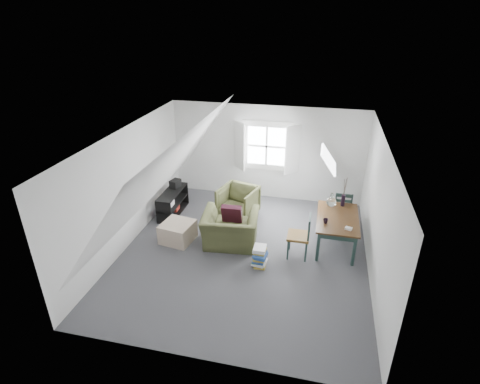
% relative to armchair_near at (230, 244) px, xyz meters
% --- Properties ---
extents(floor, '(5.50, 5.50, 0.00)m').
position_rel_armchair_near_xyz_m(floor, '(0.36, -0.26, 0.00)').
color(floor, '#45454A').
rests_on(floor, ground).
extents(ceiling, '(5.50, 5.50, 0.00)m').
position_rel_armchair_near_xyz_m(ceiling, '(0.36, -0.26, 2.50)').
color(ceiling, white).
rests_on(ceiling, wall_back).
extents(wall_back, '(5.00, 0.00, 5.00)m').
position_rel_armchair_near_xyz_m(wall_back, '(0.36, 2.49, 1.25)').
color(wall_back, silver).
rests_on(wall_back, ground).
extents(wall_front, '(5.00, 0.00, 5.00)m').
position_rel_armchair_near_xyz_m(wall_front, '(0.36, -3.01, 1.25)').
color(wall_front, silver).
rests_on(wall_front, ground).
extents(wall_left, '(0.00, 5.50, 5.50)m').
position_rel_armchair_near_xyz_m(wall_left, '(-2.14, -0.26, 1.25)').
color(wall_left, silver).
rests_on(wall_left, ground).
extents(wall_right, '(0.00, 5.50, 5.50)m').
position_rel_armchair_near_xyz_m(wall_right, '(2.86, -0.26, 1.25)').
color(wall_right, silver).
rests_on(wall_right, ground).
extents(slope_left, '(3.19, 5.50, 4.48)m').
position_rel_armchair_near_xyz_m(slope_left, '(-1.19, -0.26, 1.78)').
color(slope_left, white).
rests_on(slope_left, wall_left).
extents(slope_right, '(3.19, 5.50, 4.48)m').
position_rel_armchair_near_xyz_m(slope_right, '(1.91, -0.26, 1.78)').
color(slope_right, white).
rests_on(slope_right, wall_right).
extents(dormer_window, '(1.71, 0.35, 1.30)m').
position_rel_armchair_near_xyz_m(dormer_window, '(0.36, 2.41, 1.45)').
color(dormer_window, white).
rests_on(dormer_window, wall_back).
extents(skylight, '(0.35, 0.75, 0.47)m').
position_rel_armchair_near_xyz_m(skylight, '(1.91, 1.04, 1.75)').
color(skylight, white).
rests_on(skylight, slope_right).
extents(armchair_near, '(1.25, 1.12, 0.75)m').
position_rel_armchair_near_xyz_m(armchair_near, '(0.00, 0.00, 0.00)').
color(armchair_near, '#3F4324').
rests_on(armchair_near, floor).
extents(armchair_far, '(1.02, 1.04, 0.78)m').
position_rel_armchair_near_xyz_m(armchair_far, '(-0.12, 1.23, 0.00)').
color(armchair_far, '#3F4324').
rests_on(armchair_far, floor).
extents(throw_pillow, '(0.44, 0.27, 0.45)m').
position_rel_armchair_near_xyz_m(throw_pillow, '(0.00, 0.15, 0.67)').
color(throw_pillow, '#350E1B').
rests_on(throw_pillow, armchair_near).
extents(ottoman, '(0.74, 0.74, 0.43)m').
position_rel_armchair_near_xyz_m(ottoman, '(-1.16, -0.11, 0.22)').
color(ottoman, tan).
rests_on(ottoman, floor).
extents(dining_table, '(0.85, 1.41, 0.71)m').
position_rel_armchair_near_xyz_m(dining_table, '(2.21, 0.44, 0.61)').
color(dining_table, '#372212').
rests_on(dining_table, floor).
extents(demijohn, '(0.22, 0.22, 0.31)m').
position_rel_armchair_near_xyz_m(demijohn, '(2.06, 0.89, 0.84)').
color(demijohn, silver).
rests_on(demijohn, dining_table).
extents(vase_twigs, '(0.09, 0.09, 0.66)m').
position_rel_armchair_near_xyz_m(vase_twigs, '(2.31, 0.99, 0.86)').
color(vase_twigs, black).
rests_on(vase_twigs, dining_table).
extents(cup, '(0.13, 0.13, 0.09)m').
position_rel_armchair_near_xyz_m(cup, '(1.96, 0.14, 0.71)').
color(cup, black).
rests_on(cup, dining_table).
extents(paper_box, '(0.15, 0.12, 0.04)m').
position_rel_armchair_near_xyz_m(paper_box, '(2.41, -0.01, 0.73)').
color(paper_box, white).
rests_on(paper_box, dining_table).
extents(dining_chair_far, '(0.43, 0.43, 0.91)m').
position_rel_armchair_near_xyz_m(dining_chair_far, '(2.34, 1.34, 0.48)').
color(dining_chair_far, brown).
rests_on(dining_chair_far, floor).
extents(dining_chair_near, '(0.44, 0.44, 0.94)m').
position_rel_armchair_near_xyz_m(dining_chair_near, '(1.49, -0.10, 0.49)').
color(dining_chair_near, brown).
rests_on(dining_chair_near, floor).
extents(media_shelf, '(0.39, 1.17, 0.60)m').
position_rel_armchair_near_xyz_m(media_shelf, '(-1.74, 1.00, 0.27)').
color(media_shelf, black).
rests_on(media_shelf, floor).
extents(electronics_box, '(0.25, 0.31, 0.22)m').
position_rel_armchair_near_xyz_m(electronics_box, '(-1.74, 1.29, 0.69)').
color(electronics_box, black).
rests_on(electronics_box, media_shelf).
extents(magazine_stack, '(0.31, 0.37, 0.42)m').
position_rel_armchair_near_xyz_m(magazine_stack, '(0.76, -0.60, 0.21)').
color(magazine_stack, '#B29933').
rests_on(magazine_stack, floor).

